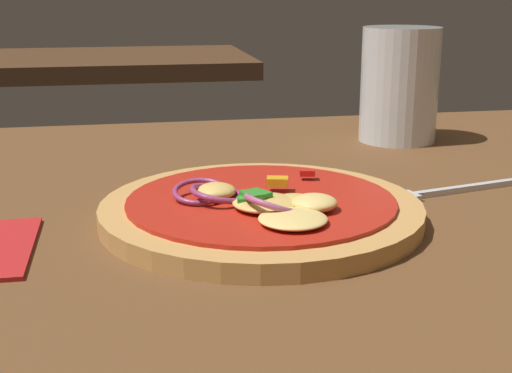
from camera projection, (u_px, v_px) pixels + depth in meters
The scene contains 5 objects.
dining_table at pixel (225, 265), 0.49m from camera, with size 1.40×0.85×0.04m.
pizza at pixel (261, 209), 0.51m from camera, with size 0.23×0.23×0.03m.
fork at pixel (432, 193), 0.58m from camera, with size 0.16×0.05×0.01m.
beer_glass at pixel (399, 91), 0.76m from camera, with size 0.08×0.08×0.12m.
background_table at pixel (76, 64), 1.68m from camera, with size 0.82×0.46×0.04m.
Camera 1 is at (-0.06, -0.45, 0.21)m, focal length 49.73 mm.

